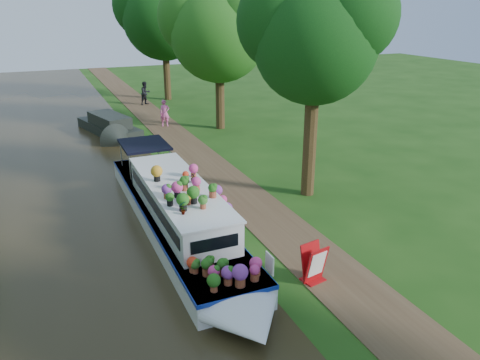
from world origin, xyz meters
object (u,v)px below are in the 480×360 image
Objects in this scene: plant_boat at (180,213)px; pedestrian_pink at (165,113)px; second_boat at (110,126)px; pedestrian_dark at (146,93)px; sandwich_board at (314,265)px.

pedestrian_pink is at bearing 76.96° from plant_boat.
second_boat is 9.17m from pedestrian_dark.
sandwich_board is at bearing -121.54° from pedestrian_dark.
plant_boat is 15.85m from pedestrian_pink.
pedestrian_dark is (1.31, 27.31, 0.41)m from sandwich_board.
sandwich_board is 0.65× the size of pedestrian_pink.
plant_boat reaches higher than sandwich_board.
sandwich_board is (2.70, -4.34, -0.32)m from plant_boat.
pedestrian_pink is (3.58, 15.44, 0.04)m from plant_boat.
sandwich_board is at bearing -97.03° from second_boat.
second_boat is at bearing -145.35° from pedestrian_dark.
plant_boat is 23.32m from pedestrian_dark.
second_boat is 3.72× the size of pedestrian_dark.
second_boat is at bearing -162.98° from pedestrian_pink.
pedestrian_dark reaches higher than pedestrian_pink.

